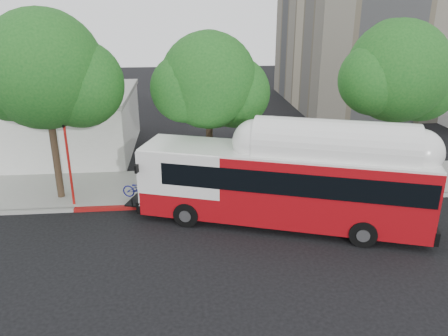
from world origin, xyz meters
name	(u,v)px	position (x,y,z in m)	size (l,w,h in m)	color
ground	(242,243)	(0.00, 0.00, 0.00)	(120.00, 120.00, 0.00)	black
sidewalk	(227,184)	(0.00, 6.50, 0.07)	(60.00, 5.00, 0.15)	gray
curb_strip	(232,203)	(0.00, 3.90, 0.07)	(60.00, 0.30, 0.15)	gray
red_curb_segment	(174,206)	(-3.00, 3.90, 0.08)	(10.00, 0.32, 0.16)	maroon
street_tree_left	(55,74)	(-8.53, 5.56, 6.60)	(6.67, 5.80, 9.74)	#2D2116
street_tree_mid	(216,84)	(-0.59, 6.06, 5.91)	(5.75, 5.00, 8.62)	#2D2116
street_tree_right	(405,75)	(9.44, 5.86, 6.26)	(6.21, 5.40, 9.18)	#2D2116
low_commercial_bldg	(15,123)	(-14.00, 14.00, 2.15)	(16.20, 10.20, 4.25)	silver
transit_bus	(284,186)	(2.14, 1.62, 1.93)	(14.03, 6.85, 4.14)	#9F0B11
signal_pole	(69,164)	(-8.11, 4.45, 2.31)	(0.13, 0.43, 4.50)	red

